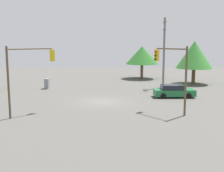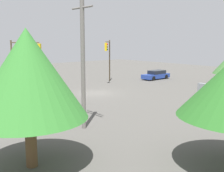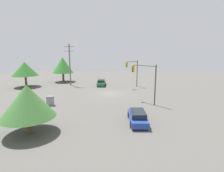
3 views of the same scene
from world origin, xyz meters
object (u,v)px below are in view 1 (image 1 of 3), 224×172
object	(u,v)px
traffic_signal_main	(28,68)
traffic_signal_cross	(173,68)
sedan_green	(174,91)
electrical_cabinet	(47,84)

from	to	relation	value
traffic_signal_main	traffic_signal_cross	distance (m)	12.42
sedan_green	traffic_signal_cross	world-z (taller)	traffic_signal_cross
traffic_signal_cross	electrical_cabinet	world-z (taller)	traffic_signal_cross
traffic_signal_main	electrical_cabinet	size ratio (longest dim) A/B	4.33
sedan_green	electrical_cabinet	xyz separation A→B (m)	(-6.36, -15.73, -0.00)
traffic_signal_cross	electrical_cabinet	xyz separation A→B (m)	(-13.45, -13.85, -3.34)
traffic_signal_main	traffic_signal_cross	size ratio (longest dim) A/B	1.00
sedan_green	traffic_signal_main	size ratio (longest dim) A/B	0.77
sedan_green	traffic_signal_main	xyz separation A→B (m)	(7.58, -14.29, 3.40)
traffic_signal_main	electrical_cabinet	distance (m)	14.43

